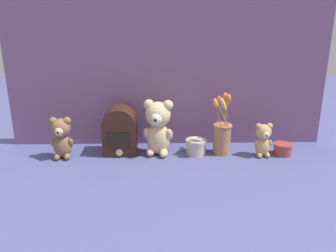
% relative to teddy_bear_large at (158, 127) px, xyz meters
% --- Properties ---
extents(ground_plane, '(4.00, 4.00, 0.00)m').
position_rel_teddy_bear_large_xyz_m(ground_plane, '(0.05, -0.02, -0.14)').
color(ground_plane, '#4C5184').
extents(backdrop_wall, '(1.57, 0.02, 0.73)m').
position_rel_teddy_bear_large_xyz_m(backdrop_wall, '(0.05, 0.15, 0.23)').
color(backdrop_wall, '#704C70').
rests_on(backdrop_wall, ground).
extents(teddy_bear_large, '(0.15, 0.14, 0.27)m').
position_rel_teddy_bear_large_xyz_m(teddy_bear_large, '(0.00, 0.00, 0.00)').
color(teddy_bear_large, '#DBBC84').
rests_on(teddy_bear_large, ground).
extents(teddy_bear_medium, '(0.11, 0.10, 0.20)m').
position_rel_teddy_bear_large_xyz_m(teddy_bear_medium, '(-0.45, -0.03, -0.04)').
color(teddy_bear_medium, olive).
rests_on(teddy_bear_medium, ground).
extents(teddy_bear_small, '(0.09, 0.08, 0.16)m').
position_rel_teddy_bear_large_xyz_m(teddy_bear_small, '(0.49, -0.03, -0.05)').
color(teddy_bear_small, tan).
rests_on(teddy_bear_small, ground).
extents(flower_vase, '(0.11, 0.14, 0.31)m').
position_rel_teddy_bear_large_xyz_m(flower_vase, '(0.30, -0.00, -0.04)').
color(flower_vase, '#AD7047').
rests_on(flower_vase, ground).
extents(vintage_radio, '(0.16, 0.13, 0.23)m').
position_rel_teddy_bear_large_xyz_m(vintage_radio, '(-0.18, 0.02, -0.03)').
color(vintage_radio, '#381E14').
rests_on(vintage_radio, ground).
extents(decorative_tin_tall, '(0.10, 0.10, 0.07)m').
position_rel_teddy_bear_large_xyz_m(decorative_tin_tall, '(0.18, 0.00, -0.10)').
color(decorative_tin_tall, beige).
rests_on(decorative_tin_tall, ground).
extents(decorative_tin_short, '(0.09, 0.09, 0.06)m').
position_rel_teddy_bear_large_xyz_m(decorative_tin_short, '(0.59, -0.02, -0.11)').
color(decorative_tin_short, '#993D33').
rests_on(decorative_tin_short, ground).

